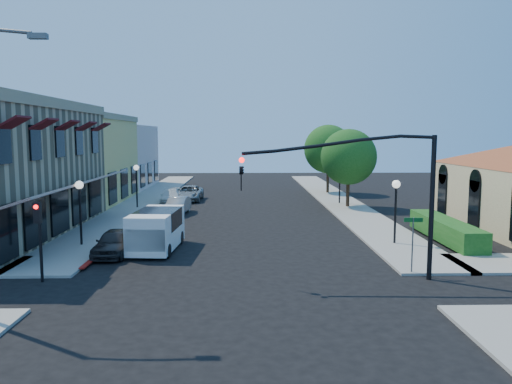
{
  "coord_description": "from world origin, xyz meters",
  "views": [
    {
      "loc": [
        0.33,
        -18.59,
        6.01
      ],
      "look_at": [
        0.99,
        10.98,
        2.6
      ],
      "focal_mm": 35.0,
      "sensor_mm": 36.0,
      "label": 1
    }
  ],
  "objects_px": {
    "parked_car_a": "(115,242)",
    "parked_car_b": "(178,206)",
    "street_tree_a": "(349,157)",
    "signal_mast_arm": "(381,182)",
    "secondary_signal": "(39,227)",
    "lamppost_right_near": "(396,195)",
    "white_van": "(156,228)",
    "street_name_sign": "(413,236)",
    "parked_car_c": "(171,196)",
    "lamppost_right_far": "(340,173)",
    "lamppost_left_near": "(80,196)",
    "street_tree_b": "(328,149)",
    "lamppost_left_far": "(136,175)",
    "parked_car_d": "(189,193)"
  },
  "relations": [
    {
      "from": "lamppost_right_near",
      "to": "white_van",
      "type": "relative_size",
      "value": 0.74
    },
    {
      "from": "street_name_sign",
      "to": "parked_car_a",
      "type": "bearing_deg",
      "value": 164.5
    },
    {
      "from": "lamppost_left_far",
      "to": "parked_car_d",
      "type": "relative_size",
      "value": 0.73
    },
    {
      "from": "lamppost_left_far",
      "to": "parked_car_a",
      "type": "bearing_deg",
      "value": -81.82
    },
    {
      "from": "white_van",
      "to": "parked_car_a",
      "type": "relative_size",
      "value": 1.25
    },
    {
      "from": "lamppost_right_near",
      "to": "parked_car_d",
      "type": "bearing_deg",
      "value": 125.27
    },
    {
      "from": "secondary_signal",
      "to": "lamppost_right_far",
      "type": "height_order",
      "value": "lamppost_right_far"
    },
    {
      "from": "lamppost_right_near",
      "to": "street_tree_b",
      "type": "bearing_deg",
      "value": 89.28
    },
    {
      "from": "lamppost_left_near",
      "to": "parked_car_c",
      "type": "distance_m",
      "value": 17.29
    },
    {
      "from": "lamppost_right_near",
      "to": "parked_car_d",
      "type": "xyz_separation_m",
      "value": [
        -13.3,
        18.8,
        -2.06
      ]
    },
    {
      "from": "parked_car_a",
      "to": "signal_mast_arm",
      "type": "bearing_deg",
      "value": -18.43
    },
    {
      "from": "secondary_signal",
      "to": "lamppost_left_near",
      "type": "xyz_separation_m",
      "value": [
        -0.5,
        6.59,
        0.42
      ]
    },
    {
      "from": "white_van",
      "to": "lamppost_left_near",
      "type": "bearing_deg",
      "value": 166.79
    },
    {
      "from": "street_name_sign",
      "to": "parked_car_b",
      "type": "bearing_deg",
      "value": 126.21
    },
    {
      "from": "street_name_sign",
      "to": "white_van",
      "type": "height_order",
      "value": "street_name_sign"
    },
    {
      "from": "parked_car_a",
      "to": "parked_car_b",
      "type": "xyz_separation_m",
      "value": [
        1.4,
        13.0,
        -0.01
      ]
    },
    {
      "from": "signal_mast_arm",
      "to": "lamppost_left_near",
      "type": "distance_m",
      "value": 15.82
    },
    {
      "from": "street_tree_a",
      "to": "lamppost_right_far",
      "type": "bearing_deg",
      "value": 98.53
    },
    {
      "from": "lamppost_left_near",
      "to": "street_tree_b",
      "type": "bearing_deg",
      "value": 54.21
    },
    {
      "from": "lamppost_left_near",
      "to": "parked_car_a",
      "type": "height_order",
      "value": "lamppost_left_near"
    },
    {
      "from": "street_tree_a",
      "to": "signal_mast_arm",
      "type": "distance_m",
      "value": 20.71
    },
    {
      "from": "street_name_sign",
      "to": "parked_car_c",
      "type": "xyz_separation_m",
      "value": [
        -13.7,
        22.8,
        -1.09
      ]
    },
    {
      "from": "signal_mast_arm",
      "to": "lamppost_right_near",
      "type": "xyz_separation_m",
      "value": [
        2.64,
        6.5,
        -1.35
      ]
    },
    {
      "from": "street_tree_b",
      "to": "parked_car_a",
      "type": "height_order",
      "value": "street_tree_b"
    },
    {
      "from": "street_tree_b",
      "to": "white_van",
      "type": "relative_size",
      "value": 1.46
    },
    {
      "from": "secondary_signal",
      "to": "lamppost_right_near",
      "type": "xyz_separation_m",
      "value": [
        16.5,
        6.59,
        0.42
      ]
    },
    {
      "from": "street_tree_a",
      "to": "lamppost_right_near",
      "type": "height_order",
      "value": "street_tree_a"
    },
    {
      "from": "lamppost_right_near",
      "to": "parked_car_a",
      "type": "height_order",
      "value": "lamppost_right_near"
    },
    {
      "from": "secondary_signal",
      "to": "street_name_sign",
      "type": "height_order",
      "value": "secondary_signal"
    },
    {
      "from": "white_van",
      "to": "street_tree_b",
      "type": "bearing_deg",
      "value": 62.36
    },
    {
      "from": "lamppost_left_far",
      "to": "signal_mast_arm",
      "type": "bearing_deg",
      "value": -55.0
    },
    {
      "from": "lamppost_right_far",
      "to": "parked_car_b",
      "type": "distance_m",
      "value": 14.36
    },
    {
      "from": "street_tree_a",
      "to": "white_van",
      "type": "xyz_separation_m",
      "value": [
        -13.08,
        -14.99,
        -2.99
      ]
    },
    {
      "from": "secondary_signal",
      "to": "lamppost_left_near",
      "type": "relative_size",
      "value": 0.93
    },
    {
      "from": "parked_car_b",
      "to": "street_tree_b",
      "type": "bearing_deg",
      "value": 49.07
    },
    {
      "from": "parked_car_d",
      "to": "secondary_signal",
      "type": "bearing_deg",
      "value": -95.31
    },
    {
      "from": "parked_car_b",
      "to": "signal_mast_arm",
      "type": "bearing_deg",
      "value": -53.31
    },
    {
      "from": "white_van",
      "to": "parked_car_a",
      "type": "xyz_separation_m",
      "value": [
        -1.92,
        -1.01,
        -0.55
      ]
    },
    {
      "from": "street_name_sign",
      "to": "parked_car_b",
      "type": "xyz_separation_m",
      "value": [
        -12.3,
        16.8,
        -1.06
      ]
    },
    {
      "from": "street_name_sign",
      "to": "white_van",
      "type": "bearing_deg",
      "value": 157.79
    },
    {
      "from": "street_name_sign",
      "to": "lamppost_left_far",
      "type": "relative_size",
      "value": 0.7
    },
    {
      "from": "street_tree_b",
      "to": "white_van",
      "type": "bearing_deg",
      "value": -117.64
    },
    {
      "from": "parked_car_a",
      "to": "street_name_sign",
      "type": "bearing_deg",
      "value": -13.44
    },
    {
      "from": "street_tree_b",
      "to": "secondary_signal",
      "type": "xyz_separation_m",
      "value": [
        -16.8,
        -30.59,
        -2.23
      ]
    },
    {
      "from": "signal_mast_arm",
      "to": "parked_car_d",
      "type": "height_order",
      "value": "signal_mast_arm"
    },
    {
      "from": "signal_mast_arm",
      "to": "white_van",
      "type": "relative_size",
      "value": 1.66
    },
    {
      "from": "street_name_sign",
      "to": "lamppost_left_far",
      "type": "bearing_deg",
      "value": 128.94
    },
    {
      "from": "parked_car_a",
      "to": "parked_car_c",
      "type": "xyz_separation_m",
      "value": [
        0.0,
        19.0,
        -0.05
      ]
    },
    {
      "from": "signal_mast_arm",
      "to": "parked_car_a",
      "type": "bearing_deg",
      "value": 159.51
    },
    {
      "from": "street_tree_a",
      "to": "secondary_signal",
      "type": "height_order",
      "value": "street_tree_a"
    }
  ]
}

